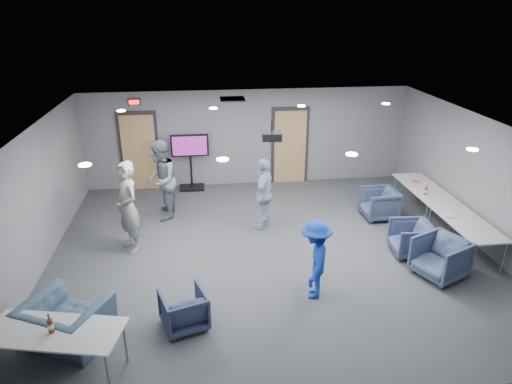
{
  "coord_description": "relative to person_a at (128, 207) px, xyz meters",
  "views": [
    {
      "loc": [
        -1.32,
        -8.31,
        4.86
      ],
      "look_at": [
        -0.22,
        0.41,
        1.2
      ],
      "focal_mm": 32.0,
      "sensor_mm": 36.0,
      "label": 1
    }
  ],
  "objects": [
    {
      "name": "floor",
      "position": [
        2.87,
        -0.46,
        -0.98
      ],
      "size": [
        9.0,
        9.0,
        0.0
      ],
      "primitive_type": "plane",
      "color": "#33363A",
      "rests_on": "ground"
    },
    {
      "name": "ceiling",
      "position": [
        2.87,
        -0.46,
        1.72
      ],
      "size": [
        9.0,
        9.0,
        0.0
      ],
      "primitive_type": "plane",
      "rotation": [
        3.14,
        0.0,
        0.0
      ],
      "color": "white",
      "rests_on": "wall_back"
    },
    {
      "name": "wall_back",
      "position": [
        2.87,
        3.54,
        0.37
      ],
      "size": [
        9.0,
        0.02,
        2.7
      ],
      "primitive_type": "cube",
      "color": "slate",
      "rests_on": "floor"
    },
    {
      "name": "wall_front",
      "position": [
        2.87,
        -4.46,
        0.37
      ],
      "size": [
        9.0,
        0.02,
        2.7
      ],
      "primitive_type": "cube",
      "color": "slate",
      "rests_on": "floor"
    },
    {
      "name": "wall_left",
      "position": [
        -1.63,
        -0.46,
        0.37
      ],
      "size": [
        0.02,
        8.0,
        2.7
      ],
      "primitive_type": "cube",
      "color": "slate",
      "rests_on": "floor"
    },
    {
      "name": "wall_right",
      "position": [
        7.37,
        -0.46,
        0.37
      ],
      "size": [
        0.02,
        8.0,
        2.7
      ],
      "primitive_type": "cube",
      "color": "slate",
      "rests_on": "floor"
    },
    {
      "name": "door_left",
      "position": [
        -0.13,
        3.49,
        0.09
      ],
      "size": [
        1.06,
        0.17,
        2.24
      ],
      "color": "black",
      "rests_on": "wall_back"
    },
    {
      "name": "door_right",
      "position": [
        4.07,
        3.49,
        0.09
      ],
      "size": [
        1.06,
        0.17,
        2.24
      ],
      "color": "black",
      "rests_on": "wall_back"
    },
    {
      "name": "exit_sign",
      "position": [
        -0.13,
        3.47,
        1.47
      ],
      "size": [
        0.32,
        0.08,
        0.16
      ],
      "color": "black",
      "rests_on": "wall_back"
    },
    {
      "name": "hvac_diffuser",
      "position": [
        2.37,
        2.34,
        1.71
      ],
      "size": [
        0.6,
        0.6,
        0.03
      ],
      "primitive_type": "cube",
      "color": "black",
      "rests_on": "ceiling"
    },
    {
      "name": "downlights",
      "position": [
        2.87,
        -0.46,
        1.71
      ],
      "size": [
        6.18,
        3.78,
        0.02
      ],
      "color": "white",
      "rests_on": "ceiling"
    },
    {
      "name": "person_a",
      "position": [
        0.0,
        0.0,
        0.0
      ],
      "size": [
        0.77,
        0.85,
        1.96
      ],
      "primitive_type": "imported",
      "rotation": [
        0.0,
        0.0,
        -1.03
      ],
      "color": "gray",
      "rests_on": "floor"
    },
    {
      "name": "person_b",
      "position": [
        0.57,
        1.5,
        -0.01
      ],
      "size": [
        0.77,
        0.97,
        1.94
      ],
      "primitive_type": "imported",
      "rotation": [
        0.0,
        0.0,
        -1.61
      ],
      "color": "slate",
      "rests_on": "floor"
    },
    {
      "name": "person_c",
      "position": [
        2.93,
        0.69,
        -0.14
      ],
      "size": [
        0.77,
        1.06,
        1.68
      ],
      "primitive_type": "imported",
      "rotation": [
        0.0,
        0.0,
        -1.98
      ],
      "color": "#9EABCB",
      "rests_on": "floor"
    },
    {
      "name": "person_d",
      "position": [
        3.43,
        -2.1,
        -0.24
      ],
      "size": [
        0.82,
        1.07,
        1.47
      ],
      "primitive_type": "imported",
      "rotation": [
        0.0,
        0.0,
        -1.9
      ],
      "color": "#1837A1",
      "rests_on": "floor"
    },
    {
      "name": "chair_right_a",
      "position": [
        5.77,
        0.83,
        -0.61
      ],
      "size": [
        0.82,
        0.8,
        0.73
      ],
      "primitive_type": "imported",
      "rotation": [
        0.0,
        0.0,
        -1.54
      ],
      "color": "#323F57",
      "rests_on": "floor"
    },
    {
      "name": "chair_right_b",
      "position": [
        5.77,
        -0.93,
        -0.62
      ],
      "size": [
        0.83,
        0.81,
        0.71
      ],
      "primitive_type": "imported",
      "rotation": [
        0.0,
        0.0,
        -1.65
      ],
      "color": "#384162",
      "rests_on": "floor"
    },
    {
      "name": "chair_right_c",
      "position": [
        5.95,
        -1.78,
        -0.59
      ],
      "size": [
        1.13,
        1.11,
        0.78
      ],
      "primitive_type": "imported",
      "rotation": [
        0.0,
        0.0,
        -1.15
      ],
      "color": "#3C4A68",
      "rests_on": "floor"
    },
    {
      "name": "chair_front_a",
      "position": [
        1.15,
        -2.67,
        -0.66
      ],
      "size": [
        0.86,
        0.87,
        0.64
      ],
      "primitive_type": "imported",
      "rotation": [
        0.0,
        0.0,
        3.45
      ],
      "color": "#313956",
      "rests_on": "floor"
    },
    {
      "name": "chair_front_b",
      "position": [
        -0.59,
        -2.86,
        -0.6
      ],
      "size": [
        1.49,
        1.43,
        0.76
      ],
      "primitive_type": "imported",
      "rotation": [
        0.0,
        0.0,
        2.68
      ],
      "color": "#384C61",
      "rests_on": "floor"
    },
    {
      "name": "table_right_a",
      "position": [
        6.87,
        0.89,
        -0.29
      ],
      "size": [
        0.8,
        1.91,
        0.73
      ],
      "rotation": [
        0.0,
        0.0,
        1.57
      ],
      "color": "silver",
      "rests_on": "floor"
    },
    {
      "name": "table_right_b",
      "position": [
        6.87,
        -1.01,
        -0.29
      ],
      "size": [
        0.79,
        1.9,
        0.73
      ],
      "rotation": [
        0.0,
        0.0,
        1.57
      ],
      "color": "silver",
      "rests_on": "floor"
    },
    {
      "name": "table_front_left",
      "position": [
        -0.57,
        -3.46,
        -0.29
      ],
      "size": [
        1.99,
        1.18,
        0.73
      ],
      "rotation": [
        0.0,
        0.0,
        -0.23
      ],
      "color": "silver",
      "rests_on": "floor"
    },
    {
      "name": "bottle_front",
      "position": [
        -0.58,
        -3.5,
        -0.14
      ],
      "size": [
        0.08,
        0.08,
        0.3
      ],
      "color": "#58270F",
      "rests_on": "table_front_left"
    },
    {
      "name": "bottle_right",
      "position": [
        6.69,
        0.43,
        -0.16
      ],
      "size": [
        0.06,
        0.06,
        0.23
      ],
      "color": "#58270F",
      "rests_on": "table_right_a"
    },
    {
      "name": "snack_box",
      "position": [
        6.79,
        1.2,
        -0.23
      ],
      "size": [
        0.2,
        0.17,
        0.04
      ],
      "primitive_type": "cube",
      "rotation": [
        0.0,
        0.0,
        -0.42
      ],
      "color": "#CB3932",
      "rests_on": "table_right_a"
    },
    {
      "name": "wrapper",
      "position": [
        6.62,
        -0.79,
        -0.22
      ],
      "size": [
        0.24,
        0.19,
        0.05
      ],
      "primitive_type": "cube",
      "rotation": [
        0.0,
        0.0,
        -0.29
      ],
      "color": "silver",
      "rests_on": "table_right_b"
    },
    {
      "name": "tv_stand",
      "position": [
        1.25,
        3.28,
        -0.09
      ],
      "size": [
        1.02,
        0.49,
        1.57
      ],
      "color": "black",
      "rests_on": "floor"
    },
    {
      "name": "projector",
      "position": [
        2.96,
        -0.07,
        1.42
      ],
      "size": [
        0.42,
        0.39,
        0.37
      ],
      "rotation": [
        0.0,
        0.0,
        -0.1
      ],
      "color": "black",
      "rests_on": "ceiling"
    }
  ]
}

